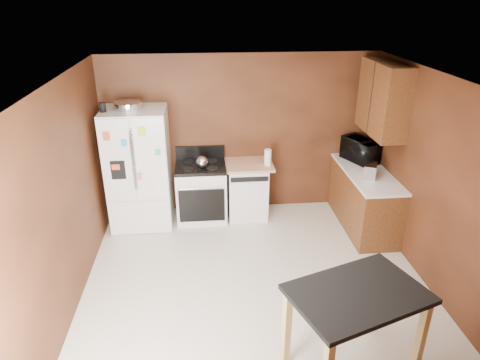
{
  "coord_description": "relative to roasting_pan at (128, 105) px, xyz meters",
  "views": [
    {
      "loc": [
        -0.59,
        -4.1,
        3.36
      ],
      "look_at": [
        -0.13,
        0.85,
        1.11
      ],
      "focal_mm": 32.0,
      "sensor_mm": 36.0,
      "label": 1
    }
  ],
  "objects": [
    {
      "name": "floor",
      "position": [
        1.62,
        -1.92,
        -1.85
      ],
      "size": [
        4.5,
        4.5,
        0.0
      ],
      "primitive_type": "plane",
      "color": "silver",
      "rests_on": "ground"
    },
    {
      "name": "ceiling",
      "position": [
        1.62,
        -1.92,
        0.65
      ],
      "size": [
        4.5,
        4.5,
        0.0
      ],
      "primitive_type": "plane",
      "rotation": [
        3.14,
        0.0,
        0.0
      ],
      "color": "white",
      "rests_on": "ground"
    },
    {
      "name": "wall_back",
      "position": [
        1.62,
        0.33,
        -0.6
      ],
      "size": [
        4.2,
        0.0,
        4.2
      ],
      "primitive_type": "plane",
      "rotation": [
        1.57,
        0.0,
        0.0
      ],
      "color": "#5D2F18",
      "rests_on": "ground"
    },
    {
      "name": "wall_left",
      "position": [
        -0.48,
        -1.92,
        -0.6
      ],
      "size": [
        0.0,
        4.5,
        4.5
      ],
      "primitive_type": "plane",
      "rotation": [
        1.57,
        0.0,
        1.57
      ],
      "color": "#5D2F18",
      "rests_on": "ground"
    },
    {
      "name": "wall_right",
      "position": [
        3.72,
        -1.92,
        -0.6
      ],
      "size": [
        0.0,
        4.5,
        4.5
      ],
      "primitive_type": "plane",
      "rotation": [
        1.57,
        0.0,
        -1.57
      ],
      "color": "#5D2F18",
      "rests_on": "ground"
    },
    {
      "name": "roasting_pan",
      "position": [
        0.0,
        0.0,
        0.0
      ],
      "size": [
        0.38,
        0.38,
        0.1
      ],
      "primitive_type": "cylinder",
      "color": "silver",
      "rests_on": "refrigerator"
    },
    {
      "name": "pen_cup",
      "position": [
        -0.32,
        -0.15,
        0.02
      ],
      "size": [
        0.09,
        0.09,
        0.13
      ],
      "primitive_type": "cylinder",
      "color": "black",
      "rests_on": "refrigerator"
    },
    {
      "name": "kettle",
      "position": [
        1.01,
        -0.1,
        -0.86
      ],
      "size": [
        0.18,
        0.18,
        0.18
      ],
      "primitive_type": "sphere",
      "color": "silver",
      "rests_on": "gas_range"
    },
    {
      "name": "paper_towel",
      "position": [
        2.0,
        -0.06,
        -0.83
      ],
      "size": [
        0.14,
        0.14,
        0.25
      ],
      "primitive_type": "cylinder",
      "rotation": [
        0.0,
        0.0,
        -0.43
      ],
      "color": "white",
      "rests_on": "dishwasher"
    },
    {
      "name": "green_canister",
      "position": [
        2.0,
        0.04,
        -0.9
      ],
      "size": [
        0.14,
        0.14,
        0.12
      ],
      "primitive_type": "cylinder",
      "rotation": [
        0.0,
        0.0,
        0.31
      ],
      "color": "green",
      "rests_on": "dishwasher"
    },
    {
      "name": "toaster",
      "position": [
        3.37,
        -0.65,
        -0.85
      ],
      "size": [
        0.26,
        0.31,
        0.2
      ],
      "primitive_type": "cube",
      "rotation": [
        0.0,
        0.0,
        -0.41
      ],
      "color": "silver",
      "rests_on": "right_cabinets"
    },
    {
      "name": "microwave",
      "position": [
        3.44,
        -0.03,
        -0.79
      ],
      "size": [
        0.59,
        0.69,
        0.32
      ],
      "primitive_type": "imported",
      "rotation": [
        0.0,
        0.0,
        2.0
      ],
      "color": "black",
      "rests_on": "right_cabinets"
    },
    {
      "name": "refrigerator",
      "position": [
        0.07,
        -0.05,
        -0.95
      ],
      "size": [
        0.9,
        0.8,
        1.8
      ],
      "color": "white",
      "rests_on": "ground"
    },
    {
      "name": "gas_range",
      "position": [
        0.98,
        0.01,
        -1.39
      ],
      "size": [
        0.76,
        0.68,
        1.1
      ],
      "color": "white",
      "rests_on": "ground"
    },
    {
      "name": "dishwasher",
      "position": [
        1.7,
        0.03,
        -1.4
      ],
      "size": [
        0.78,
        0.63,
        0.89
      ],
      "color": "white",
      "rests_on": "ground"
    },
    {
      "name": "right_cabinets",
      "position": [
        3.46,
        -0.44,
        -0.94
      ],
      "size": [
        0.63,
        1.58,
        2.45
      ],
      "color": "brown",
      "rests_on": "ground"
    },
    {
      "name": "island",
      "position": [
        2.35,
        -3.1,
        -1.08
      ],
      "size": [
        1.37,
        1.14,
        0.91
      ],
      "color": "black",
      "rests_on": "ground"
    }
  ]
}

